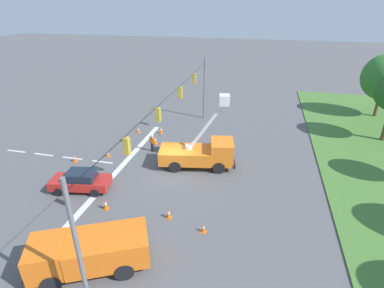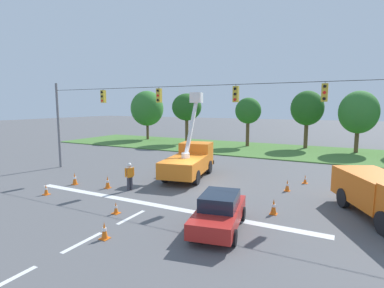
# 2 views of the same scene
# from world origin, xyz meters

# --- Properties ---
(ground_plane) EXTENTS (200.00, 200.00, 0.00)m
(ground_plane) POSITION_xyz_m (0.00, 0.00, 0.00)
(ground_plane) COLOR #565659
(grass_verge) EXTENTS (56.00, 12.00, 0.10)m
(grass_verge) POSITION_xyz_m (0.00, 18.00, 0.05)
(grass_verge) COLOR #477533
(grass_verge) RESTS_ON ground
(lane_markings) EXTENTS (17.60, 15.25, 0.01)m
(lane_markings) POSITION_xyz_m (0.00, -6.03, 0.00)
(lane_markings) COLOR silver
(lane_markings) RESTS_ON ground
(signal_gantry) EXTENTS (26.20, 0.33, 7.20)m
(signal_gantry) POSITION_xyz_m (0.03, -0.00, 4.58)
(signal_gantry) COLOR slate
(signal_gantry) RESTS_ON ground
(tree_far_west) EXTENTS (4.90, 5.18, 7.53)m
(tree_far_west) POSITION_xyz_m (-18.40, 20.40, 4.85)
(tree_far_west) COLOR brown
(tree_far_west) RESTS_ON ground
(tree_west) EXTENTS (4.10, 3.89, 6.96)m
(tree_west) POSITION_xyz_m (-10.75, 19.02, 5.06)
(tree_west) COLOR brown
(tree_west) RESTS_ON ground
(tree_centre) EXTENTS (3.32, 2.87, 6.32)m
(tree_centre) POSITION_xyz_m (-2.33, 19.93, 4.60)
(tree_centre) COLOR brown
(tree_centre) RESTS_ON ground
(tree_east) EXTENTS (3.89, 3.98, 7.11)m
(tree_east) POSITION_xyz_m (4.58, 21.49, 4.97)
(tree_east) COLOR brown
(tree_east) RESTS_ON ground
(tree_far_east) EXTENTS (4.13, 4.41, 6.95)m
(tree_far_east) POSITION_xyz_m (10.06, 20.40, 4.57)
(tree_far_east) COLOR brown
(tree_far_east) RESTS_ON ground
(utility_truck_bucket_lift) EXTENTS (3.59, 6.70, 6.35)m
(utility_truck_bucket_lift) POSITION_xyz_m (-1.36, 2.10, 1.33)
(utility_truck_bucket_lift) COLOR orange
(utility_truck_bucket_lift) RESTS_ON ground
(sedan_red) EXTENTS (2.51, 4.55, 1.56)m
(sedan_red) POSITION_xyz_m (4.28, -5.87, 0.79)
(sedan_red) COLOR red
(sedan_red) RESTS_ON ground
(road_worker) EXTENTS (0.38, 0.61, 1.77)m
(road_worker) POSITION_xyz_m (-3.01, -2.92, 1.00)
(road_worker) COLOR #383842
(road_worker) RESTS_ON ground
(traffic_cone_foreground_left) EXTENTS (0.36, 0.36, 0.81)m
(traffic_cone_foreground_left) POSITION_xyz_m (-4.60, -3.21, 0.40)
(traffic_cone_foreground_left) COLOR orange
(traffic_cone_foreground_left) RESTS_ON ground
(traffic_cone_foreground_right) EXTENTS (0.36, 0.36, 0.82)m
(traffic_cone_foreground_right) POSITION_xyz_m (-7.23, -3.54, 0.41)
(traffic_cone_foreground_right) COLOR orange
(traffic_cone_foreground_right) RESTS_ON ground
(traffic_cone_mid_left) EXTENTS (0.36, 0.36, 0.59)m
(traffic_cone_mid_left) POSITION_xyz_m (6.65, 3.96, 0.28)
(traffic_cone_mid_left) COLOR orange
(traffic_cone_mid_left) RESTS_ON ground
(traffic_cone_near_bucket) EXTENTS (0.36, 0.36, 0.64)m
(traffic_cone_near_bucket) POSITION_xyz_m (-6.89, -6.00, 0.31)
(traffic_cone_near_bucket) COLOR orange
(traffic_cone_near_bucket) RESTS_ON ground
(traffic_cone_lane_edge_a) EXTENTS (0.36, 0.36, 0.72)m
(traffic_cone_lane_edge_a) POSITION_xyz_m (5.88, 1.48, 0.35)
(traffic_cone_lane_edge_a) COLOR orange
(traffic_cone_lane_edge_a) RESTS_ON ground
(traffic_cone_lane_edge_b) EXTENTS (0.36, 0.36, 0.78)m
(traffic_cone_lane_edge_b) POSITION_xyz_m (6.00, -2.99, 0.39)
(traffic_cone_lane_edge_b) COLOR orange
(traffic_cone_lane_edge_b) RESTS_ON ground
(traffic_cone_far_left) EXTENTS (0.36, 0.36, 0.71)m
(traffic_cone_far_left) POSITION_xyz_m (0.55, -8.92, 0.35)
(traffic_cone_far_left) COLOR orange
(traffic_cone_far_left) RESTS_ON ground
(traffic_cone_far_right) EXTENTS (0.36, 0.36, 0.60)m
(traffic_cone_far_right) POSITION_xyz_m (-0.99, -6.50, 0.28)
(traffic_cone_far_right) COLOR orange
(traffic_cone_far_right) RESTS_ON ground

